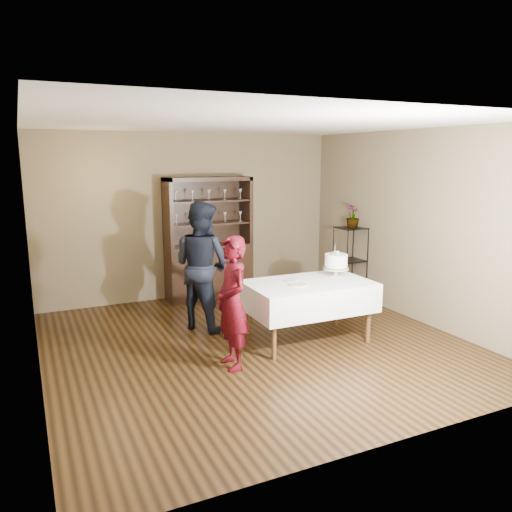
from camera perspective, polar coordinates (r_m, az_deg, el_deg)
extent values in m
plane|color=black|center=(6.40, -0.04, -9.96)|extent=(5.00, 5.00, 0.00)
plane|color=white|center=(5.98, -0.04, 14.94)|extent=(5.00, 5.00, 0.00)
cube|color=#75674B|center=(8.35, -7.39, 4.53)|extent=(5.00, 0.02, 2.70)
cube|color=#75674B|center=(5.48, -24.40, 0.09)|extent=(0.02, 5.00, 2.70)
cube|color=#75674B|center=(7.45, 17.67, 3.28)|extent=(0.02, 5.00, 2.70)
cube|color=black|center=(8.33, -5.37, -1.74)|extent=(1.40, 0.48, 0.90)
cube|color=black|center=(8.37, -6.01, 5.26)|extent=(1.40, 0.03, 1.10)
cube|color=black|center=(8.12, -5.57, 8.77)|extent=(1.40, 0.48, 0.06)
cube|color=black|center=(8.18, -5.47, 3.73)|extent=(1.28, 0.42, 0.02)
cube|color=black|center=(8.14, -5.52, 6.31)|extent=(1.28, 0.42, 0.02)
cylinder|color=black|center=(8.08, 10.35, -1.19)|extent=(0.02, 0.02, 1.20)
cylinder|color=black|center=(8.31, 12.59, -0.92)|extent=(0.02, 0.02, 1.20)
cylinder|color=black|center=(8.40, 8.77, -0.66)|extent=(0.02, 0.02, 1.20)
cylinder|color=black|center=(8.62, 10.97, -0.42)|extent=(0.02, 0.02, 1.20)
cube|color=black|center=(8.45, 10.56, -3.78)|extent=(0.40, 0.40, 0.02)
cube|color=black|center=(8.34, 10.68, -0.46)|extent=(0.40, 0.40, 0.01)
cube|color=black|center=(8.25, 10.82, 3.15)|extent=(0.40, 0.40, 0.02)
cube|color=silver|center=(6.34, 6.02, -4.56)|extent=(1.57, 0.98, 0.36)
cylinder|color=#4F341D|center=(5.79, 2.08, -8.40)|extent=(0.06, 0.06, 0.74)
cylinder|color=#4F341D|center=(6.47, 12.77, -6.56)|extent=(0.06, 0.06, 0.74)
cylinder|color=#4F341D|center=(6.42, -0.85, -6.40)|extent=(0.06, 0.06, 0.74)
cylinder|color=#4F341D|center=(7.04, 9.17, -4.96)|extent=(0.06, 0.06, 0.74)
imported|color=#3C0509|center=(5.50, -2.75, -5.37)|extent=(0.36, 0.55, 1.49)
imported|color=black|center=(6.80, -6.24, -1.08)|extent=(1.01, 1.07, 1.74)
cylinder|color=silver|center=(6.66, 9.08, -2.21)|extent=(0.18, 0.18, 0.01)
cylinder|color=silver|center=(6.65, 9.09, -1.87)|extent=(0.05, 0.05, 0.09)
cylinder|color=silver|center=(6.64, 9.11, -1.42)|extent=(0.33, 0.33, 0.01)
cylinder|color=#487035|center=(6.64, 9.11, -1.29)|extent=(0.32, 0.32, 0.02)
cylinder|color=white|center=(6.62, 9.14, -0.59)|extent=(0.33, 0.33, 0.18)
sphere|color=#5574B7|center=(6.61, 9.36, 0.31)|extent=(0.02, 0.02, 0.02)
cube|color=white|center=(6.55, 9.00, 0.70)|extent=(0.02, 0.02, 0.13)
cube|color=black|center=(6.54, 9.02, 1.37)|extent=(0.02, 0.02, 0.05)
cylinder|color=silver|center=(6.12, 4.85, -3.30)|extent=(0.26, 0.26, 0.01)
cylinder|color=silver|center=(6.32, 4.04, -2.82)|extent=(0.20, 0.20, 0.01)
imported|color=#487035|center=(8.23, 11.01, 4.47)|extent=(0.26, 0.26, 0.37)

